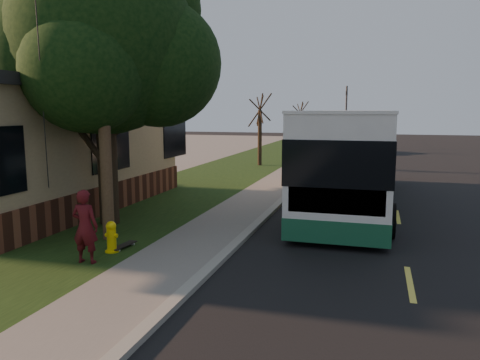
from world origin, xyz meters
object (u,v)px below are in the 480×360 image
(bare_tree_near, at_px, (260,131))
(distant_car, at_px, (369,144))
(transit_bus, at_px, (351,155))
(utility_pole, at_px, (101,58))
(skateboard_main, at_px, (124,246))
(fire_hydrant, at_px, (111,237))
(bare_tree_far, at_px, (300,126))
(traffic_signal, at_px, (346,112))
(leafy_tree, at_px, (106,45))
(dumpster, at_px, (83,170))
(skateboarder, at_px, (85,226))

(bare_tree_near, height_order, distant_car, bare_tree_near)
(transit_bus, xyz_separation_m, distant_car, (0.26, 21.23, -1.10))
(utility_pole, xyz_separation_m, skateboard_main, (0.81, -0.63, -4.50))
(fire_hydrant, bearing_deg, utility_pole, 125.38)
(fire_hydrant, bearing_deg, bare_tree_near, 92.86)
(fire_hydrant, distance_m, skateboard_main, 0.48)
(bare_tree_far, bearing_deg, traffic_signal, 48.81)
(leafy_tree, xyz_separation_m, transit_bus, (6.56, 5.20, -3.38))
(traffic_signal, bearing_deg, leafy_tree, -98.47)
(fire_hydrant, relative_size, leafy_tree, 0.09)
(bare_tree_far, relative_size, dumpster, 2.30)
(distant_car, bearing_deg, skateboarder, -105.24)
(bare_tree_far, distance_m, traffic_signal, 5.44)
(leafy_tree, relative_size, distant_car, 1.95)
(bare_tree_far, bearing_deg, leafy_tree, -92.45)
(leafy_tree, distance_m, bare_tree_near, 15.66)
(utility_pole, relative_size, dumpster, 5.19)
(bare_tree_near, xyz_separation_m, skateboard_main, (1.00, -17.64, -2.02))
(bare_tree_far, relative_size, distant_car, 1.01)
(utility_pole, relative_size, leafy_tree, 1.16)
(fire_hydrant, relative_size, transit_bus, 0.06)
(leafy_tree, xyz_separation_m, bare_tree_near, (0.67, 15.35, -3.02))
(distant_car, bearing_deg, leafy_tree, -109.56)
(leafy_tree, height_order, skateboard_main, leafy_tree)
(leafy_tree, distance_m, skateboard_main, 5.78)
(transit_bus, bearing_deg, fire_hydrant, -122.44)
(leafy_tree, relative_size, skateboarder, 4.81)
(bare_tree_near, xyz_separation_m, bare_tree_far, (0.50, 12.00, -0.15))
(fire_hydrant, distance_m, utility_pole, 4.37)
(bare_tree_far, xyz_separation_m, transit_bus, (5.39, -22.15, -0.22))
(traffic_signal, height_order, dumpster, traffic_signal)
(distant_car, bearing_deg, skateboard_main, -105.26)
(leafy_tree, height_order, dumpster, leafy_tree)
(fire_hydrant, height_order, utility_pole, utility_pole)
(skateboard_main, height_order, dumpster, dumpster)
(transit_bus, height_order, skateboarder, transit_bus)
(traffic_signal, distance_m, transit_bus, 26.25)
(skateboarder, bearing_deg, utility_pole, -75.88)
(bare_tree_near, xyz_separation_m, traffic_signal, (4.00, 16.00, 1.01))
(traffic_signal, relative_size, distant_car, 1.37)
(traffic_signal, bearing_deg, skateboard_main, -95.10)
(bare_tree_near, distance_m, skateboarder, 18.90)
(fire_hydrant, relative_size, bare_tree_near, 0.17)
(bare_tree_near, relative_size, skateboarder, 2.65)
(bare_tree_near, bearing_deg, transit_bus, -59.86)
(bare_tree_far, distance_m, distant_car, 5.87)
(fire_hydrant, height_order, bare_tree_near, bare_tree_near)
(distant_car, bearing_deg, fire_hydrant, -105.33)
(leafy_tree, height_order, bare_tree_near, leafy_tree)
(bare_tree_near, distance_m, skateboard_main, 17.78)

